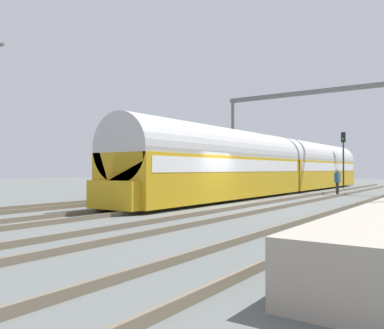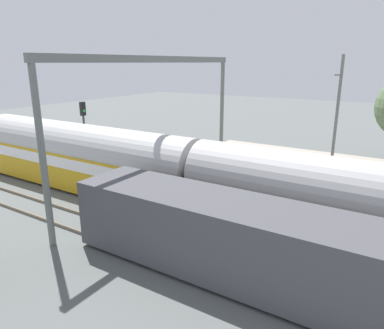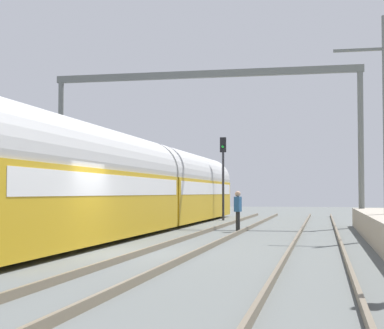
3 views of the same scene
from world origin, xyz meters
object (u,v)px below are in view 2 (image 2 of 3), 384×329
object	(u,v)px
freight_car	(237,240)
catenary_gantry	(159,93)
passenger_train	(198,179)
person_crossing	(247,177)
railway_signal_far	(84,129)

from	to	relation	value
freight_car	catenary_gantry	xyz separation A→B (m)	(5.71, 7.65, 4.39)
catenary_gantry	passenger_train	bearing A→B (deg)	-117.09
freight_car	catenary_gantry	bearing A→B (deg)	53.25
passenger_train	catenary_gantry	distance (m)	5.71
passenger_train	person_crossing	world-z (taller)	passenger_train
railway_signal_far	catenary_gantry	world-z (taller)	catenary_gantry
freight_car	person_crossing	size ratio (longest dim) A/B	7.51
person_crossing	railway_signal_far	distance (m)	11.38
freight_car	railway_signal_far	world-z (taller)	railway_signal_far
person_crossing	catenary_gantry	bearing A→B (deg)	-144.61
passenger_train	railway_signal_far	xyz separation A→B (m)	(1.92, 10.09, 1.23)
passenger_train	person_crossing	xyz separation A→B (m)	(4.25, -0.83, -0.94)
passenger_train	freight_car	size ratio (longest dim) A/B	2.53
person_crossing	railway_signal_far	world-z (taller)	railway_signal_far
railway_signal_far	freight_car	bearing A→B (deg)	-112.22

